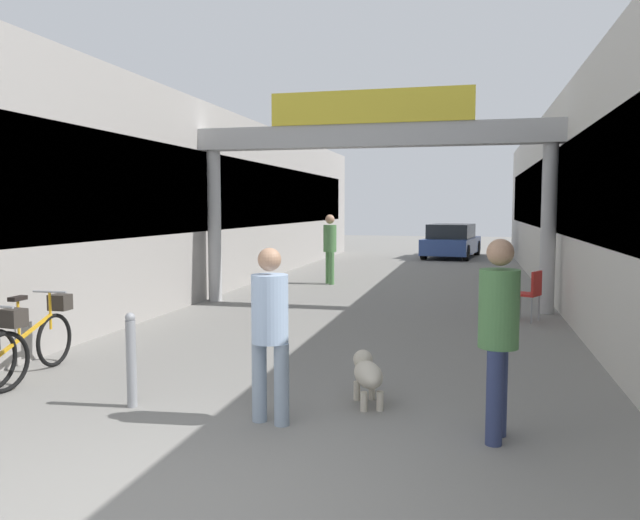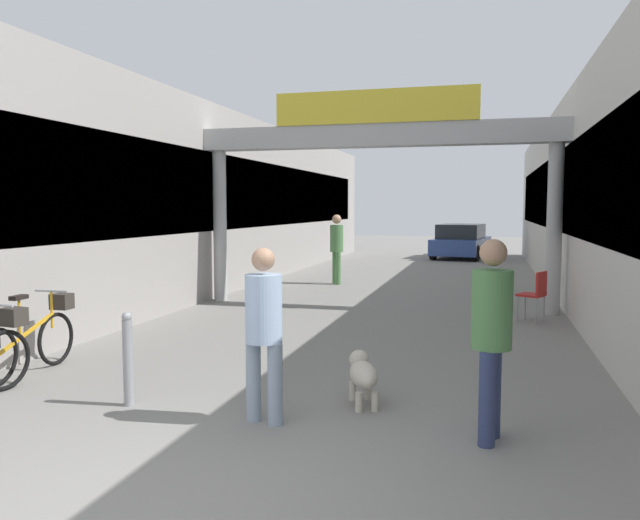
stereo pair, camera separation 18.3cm
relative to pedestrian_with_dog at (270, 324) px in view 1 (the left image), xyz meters
The scene contains 11 objects.
storefront_left 10.56m from the pedestrian_with_dog, 120.13° to the left, with size 3.00×26.00×4.25m.
storefront_right 10.39m from the pedestrian_with_dog, 61.54° to the left, with size 3.00×26.00×4.25m.
arcade_sign_gateway 7.23m from the pedestrian_with_dog, 91.44° to the left, with size 7.40×0.47×4.26m.
pedestrian_with_dog is the anchor object (origin of this frame).
pedestrian_companion 2.02m from the pedestrian_with_dog, ahead, with size 0.40×0.40×1.74m.
pedestrian_carrying_crate 10.52m from the pedestrian_with_dog, 99.79° to the left, with size 0.47×0.47×1.81m.
dog_on_leash 1.26m from the pedestrian_with_dog, 45.18° to the left, with size 0.47×0.73×0.51m.
bicycle_orange_second 3.45m from the pedestrian_with_dog, 164.16° to the left, with size 0.46×1.69×0.98m.
bollard_post_metal 1.57m from the pedestrian_with_dog, behind, with size 0.10×0.10×0.96m.
cafe_chair_red_nearer 6.65m from the pedestrian_with_dog, 64.96° to the left, with size 0.54×0.54×0.89m.
parked_car_blue 19.88m from the pedestrian_with_dog, 87.08° to the left, with size 2.30×4.21×1.33m.
Camera 1 is at (1.96, -3.45, 2.01)m, focal length 35.00 mm.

